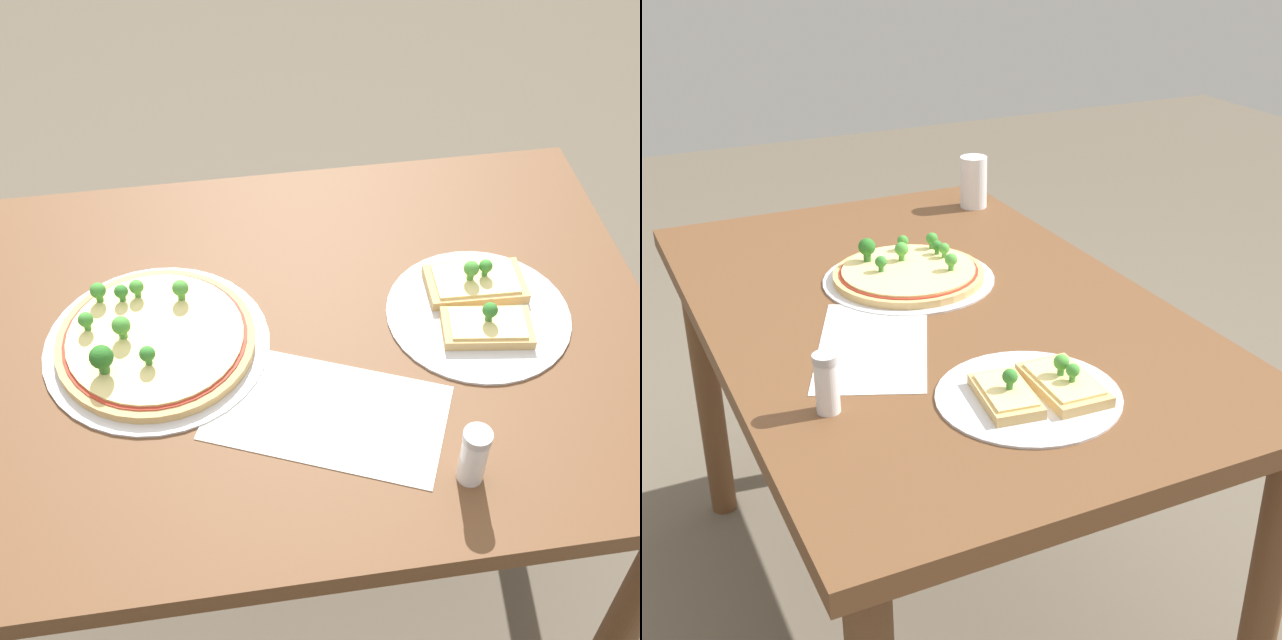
# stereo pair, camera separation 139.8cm
# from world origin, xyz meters

# --- Properties ---
(ground_plane) EXTENTS (8.00, 8.00, 0.00)m
(ground_plane) POSITION_xyz_m (0.00, 0.00, 0.00)
(ground_plane) COLOR brown
(dining_table) EXTENTS (1.23, 0.77, 0.72)m
(dining_table) POSITION_xyz_m (0.00, 0.00, 0.62)
(dining_table) COLOR brown
(dining_table) RESTS_ON ground_plane
(pizza_tray_whole) EXTENTS (0.32, 0.32, 0.07)m
(pizza_tray_whole) POSITION_xyz_m (0.12, -0.01, 0.73)
(pizza_tray_whole) COLOR silver
(pizza_tray_whole) RESTS_ON dining_table
(pizza_tray_slice) EXTENTS (0.27, 0.27, 0.06)m
(pizza_tray_slice) POSITION_xyz_m (-0.36, -0.01, 0.73)
(pizza_tray_slice) COLOR silver
(pizza_tray_slice) RESTS_ON dining_table
(drinking_cup) EXTENTS (0.06, 0.06, 0.12)m
(drinking_cup) POSITION_xyz_m (0.46, -0.31, 0.78)
(drinking_cup) COLOR white
(drinking_cup) RESTS_ON dining_table
(condiment_shaker) EXTENTS (0.04, 0.04, 0.09)m
(condiment_shaker) POSITION_xyz_m (-0.27, 0.27, 0.77)
(condiment_shaker) COLOR silver
(condiment_shaker) RESTS_ON dining_table
(paper_menu) EXTENTS (0.36, 0.28, 0.00)m
(paper_menu) POSITION_xyz_m (-0.10, 0.15, 0.72)
(paper_menu) COLOR white
(paper_menu) RESTS_ON dining_table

